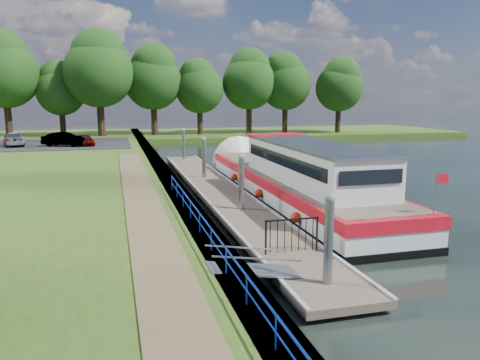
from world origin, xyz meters
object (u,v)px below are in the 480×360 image
object	(u,v)px
pontoon	(220,194)
barge	(288,178)
car_a	(85,140)
car_c	(14,139)
car_b	(64,139)

from	to	relation	value
pontoon	barge	world-z (taller)	barge
barge	car_a	size ratio (longest dim) A/B	6.80
pontoon	car_c	size ratio (longest dim) A/B	6.88
car_a	car_b	world-z (taller)	car_b
car_a	car_c	bearing A→B (deg)	153.38
pontoon	car_c	world-z (taller)	car_c
car_a	car_c	size ratio (longest dim) A/B	0.71
pontoon	car_b	bearing A→B (deg)	114.15
barge	pontoon	bearing A→B (deg)	163.22
pontoon	car_a	distance (m)	24.18
pontoon	car_a	world-z (taller)	car_a
barge	car_b	distance (m)	27.19
car_b	car_c	distance (m)	5.00
barge	car_a	xyz separation A→B (m)	(-11.76, 23.81, 0.28)
barge	car_a	bearing A→B (deg)	116.28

